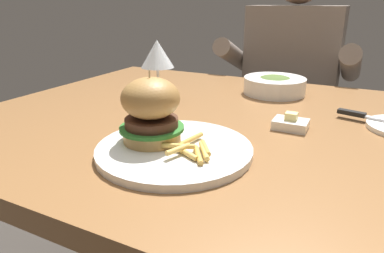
% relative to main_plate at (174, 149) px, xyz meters
% --- Properties ---
extents(dining_table, '(1.14, 0.91, 0.74)m').
position_rel_main_plate_xyz_m(dining_table, '(-0.01, 0.22, -0.10)').
color(dining_table, brown).
rests_on(dining_table, ground).
extents(main_plate, '(0.28, 0.28, 0.01)m').
position_rel_main_plate_xyz_m(main_plate, '(0.00, 0.00, 0.00)').
color(main_plate, white).
rests_on(main_plate, dining_table).
extents(burger_sandwich, '(0.12, 0.12, 0.13)m').
position_rel_main_plate_xyz_m(burger_sandwich, '(-0.05, 0.00, 0.07)').
color(burger_sandwich, tan).
rests_on(burger_sandwich, main_plate).
extents(fries_pile, '(0.09, 0.11, 0.02)m').
position_rel_main_plate_xyz_m(fries_pile, '(0.04, -0.01, 0.01)').
color(fries_pile, gold).
rests_on(fries_pile, main_plate).
extents(wine_glass, '(0.08, 0.08, 0.17)m').
position_rel_main_plate_xyz_m(wine_glass, '(-0.19, 0.25, 0.12)').
color(wine_glass, silver).
rests_on(wine_glass, dining_table).
extents(table_knife, '(0.22, 0.07, 0.01)m').
position_rel_main_plate_xyz_m(table_knife, '(0.33, 0.33, 0.01)').
color(table_knife, silver).
rests_on(table_knife, bread_plate).
extents(butter_dish, '(0.07, 0.05, 0.04)m').
position_rel_main_plate_xyz_m(butter_dish, '(0.16, 0.22, 0.00)').
color(butter_dish, white).
rests_on(butter_dish, dining_table).
extents(soup_bowl, '(0.18, 0.18, 0.05)m').
position_rel_main_plate_xyz_m(soup_bowl, '(0.05, 0.50, 0.02)').
color(soup_bowl, white).
rests_on(soup_bowl, dining_table).
extents(diner_person, '(0.51, 0.36, 1.18)m').
position_rel_main_plate_xyz_m(diner_person, '(0.02, 0.95, -0.18)').
color(diner_person, '#282833').
rests_on(diner_person, ground).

